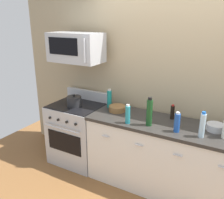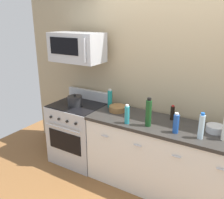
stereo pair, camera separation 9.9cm
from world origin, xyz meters
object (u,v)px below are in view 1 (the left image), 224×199
bottle_sparkling_teal (109,99)px  stockpot (74,101)px  range_oven (78,132)px  bottle_soy_sauce_dark (172,112)px  bottle_dish_soap (128,114)px  bottle_soda_blue (177,123)px  bowl_wooden_salad (117,108)px  bottle_water_clear (202,125)px  bottle_wine_green (149,112)px  bowl_steel_prep (215,127)px  microwave (76,47)px

bottle_sparkling_teal → stockpot: size_ratio=1.29×
stockpot → range_oven: bearing=90.0°
range_oven → stockpot: stockpot is taller
bottle_soy_sauce_dark → bottle_dish_soap: bearing=-137.2°
bottle_soda_blue → bowl_wooden_salad: (-0.89, 0.24, -0.07)m
bottle_water_clear → bottle_soda_blue: bearing=-179.1°
range_oven → bottle_water_clear: bearing=-5.0°
bottle_sparkling_teal → bottle_wine_green: 0.78m
bottle_soda_blue → range_oven: bearing=174.0°
range_oven → bowl_steel_prep: 1.96m
bottle_soy_sauce_dark → bottle_sparkling_teal: size_ratio=0.70×
bottle_soy_sauce_dark → bottle_soda_blue: bearing=-66.0°
bottle_water_clear → bottle_soy_sauce_dark: bearing=141.3°
bottle_wine_green → bottle_water_clear: bottle_wine_green is taller
microwave → bowl_wooden_salad: 1.02m
range_oven → bottle_dish_soap: bearing=-13.1°
bottle_dish_soap → bottle_soda_blue: 0.59m
bowl_wooden_salad → bottle_dish_soap: bearing=-44.2°
bottle_sparkling_teal → bottle_dish_soap: bearing=-38.1°
microwave → bottle_soda_blue: size_ratio=3.13×
range_oven → bowl_wooden_salad: size_ratio=4.59×
stockpot → bowl_steel_prep: bearing=4.3°
bottle_wine_green → stockpot: bottle_wine_green is taller
bowl_wooden_salad → bottle_soy_sauce_dark: bearing=8.0°
bottle_soy_sauce_dark → bottle_sparkling_teal: bearing=-177.9°
bottle_dish_soap → bowl_steel_prep: bearing=17.9°
bottle_soda_blue → bottle_wine_green: size_ratio=0.68×
bottle_soda_blue → stockpot: (-1.53, 0.11, -0.04)m
bottle_soda_blue → bottle_dish_soap: bearing=-174.3°
bottle_dish_soap → stockpot: 0.96m
bottle_soy_sauce_dark → bowl_wooden_salad: bottle_soy_sauce_dark is taller
bowl_wooden_salad → bowl_steel_prep: size_ratio=1.18×
microwave → bottle_soy_sauce_dark: bearing=5.7°
range_oven → bottle_soda_blue: bottle_soda_blue is taller
bottle_dish_soap → range_oven: bearing=166.9°
bottle_soy_sauce_dark → stockpot: 1.39m
microwave → bottle_soy_sauce_dark: microwave is taller
range_oven → bottle_soy_sauce_dark: bearing=7.5°
microwave → bottle_wine_green: bearing=-9.4°
bottle_wine_green → microwave: bearing=170.6°
bottle_dish_soap → bowl_steel_prep: bottle_dish_soap is taller
microwave → bottle_water_clear: bearing=-6.4°
bottle_soy_sauce_dark → bottle_soda_blue: (0.15, -0.34, 0.02)m
bowl_wooden_salad → bottle_wine_green: bearing=-22.4°
bowl_wooden_salad → bowl_steel_prep: 1.26m
bottle_sparkling_teal → bottle_soda_blue: size_ratio=1.14×
bottle_sparkling_teal → bottle_dish_soap: bottle_sparkling_teal is taller
bottle_soy_sauce_dark → bottle_soda_blue: bottle_soda_blue is taller
range_oven → stockpot: 0.53m
range_oven → stockpot: (0.00, -0.05, 0.52)m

